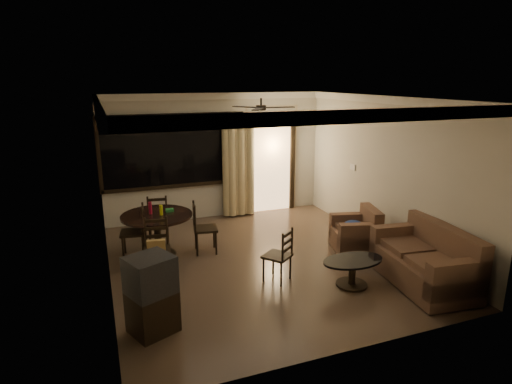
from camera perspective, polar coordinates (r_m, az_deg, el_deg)
name	(u,v)px	position (r m, az deg, el deg)	size (l,w,h in m)	color
ground	(261,261)	(7.60, 0.61, -9.18)	(5.50, 5.50, 0.00)	#7F6651
room_shell	(256,142)	(8.89, 0.05, 6.70)	(5.50, 6.70, 5.50)	beige
dining_table	(157,223)	(7.80, -13.03, -4.08)	(1.25, 1.25, 1.00)	black
dining_chair_west	(134,241)	(8.00, -15.93, -6.33)	(0.48, 0.48, 0.95)	black
dining_chair_east	(205,237)	(7.93, -6.83, -6.02)	(0.48, 0.48, 0.95)	black
dining_chair_south	(158,259)	(7.11, -12.99, -8.66)	(0.48, 0.53, 0.95)	black
dining_chair_north	(159,226)	(8.65, -12.85, -4.49)	(0.48, 0.48, 0.95)	black
tv_cabinet	(152,295)	(5.60, -13.75, -13.14)	(0.67, 0.65, 1.01)	black
sofa	(427,262)	(7.17, 21.82, -8.66)	(1.11, 1.81, 0.91)	#40291E
armchair	(357,233)	(8.19, 13.36, -5.35)	(0.95, 0.95, 0.78)	#40291E
coffee_table	(352,268)	(6.82, 12.74, -9.88)	(0.98, 0.59, 0.43)	black
side_chair	(278,265)	(6.83, 2.92, -9.70)	(0.54, 0.54, 0.87)	black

